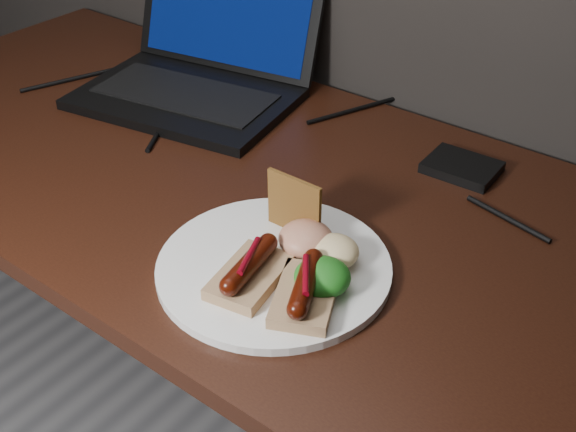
# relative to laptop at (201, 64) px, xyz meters

# --- Properties ---
(desk) EXTENTS (1.40, 0.70, 0.75)m
(desk) POSITION_rel_laptop_xyz_m (0.15, -0.19, -0.14)
(desk) COLOR black
(desk) RESTS_ON ground
(laptop) EXTENTS (0.44, 0.41, 0.25)m
(laptop) POSITION_rel_laptop_xyz_m (0.00, 0.00, 0.00)
(laptop) COLOR black
(laptop) RESTS_ON desk
(hard_drive) EXTENTS (0.11, 0.09, 0.02)m
(hard_drive) POSITION_rel_laptop_xyz_m (0.52, 0.03, -0.05)
(hard_drive) COLOR black
(hard_drive) RESTS_ON desk
(desk_cables) EXTENTS (0.98, 0.45, 0.01)m
(desk_cables) POSITION_rel_laptop_xyz_m (0.15, -0.05, -0.05)
(desk_cables) COLOR black
(desk_cables) RESTS_ON desk
(plate) EXTENTS (0.36, 0.36, 0.01)m
(plate) POSITION_rel_laptop_xyz_m (0.44, -0.34, -0.05)
(plate) COLOR white
(plate) RESTS_ON desk
(bread_sausage_center) EXTENTS (0.09, 0.13, 0.04)m
(bread_sausage_center) POSITION_rel_laptop_xyz_m (0.44, -0.39, -0.02)
(bread_sausage_center) COLOR tan
(bread_sausage_center) RESTS_ON plate
(bread_sausage_right) EXTENTS (0.11, 0.13, 0.04)m
(bread_sausage_right) POSITION_rel_laptop_xyz_m (0.52, -0.37, -0.02)
(bread_sausage_right) COLOR tan
(bread_sausage_right) RESTS_ON plate
(crispbread) EXTENTS (0.08, 0.01, 0.08)m
(crispbread) POSITION_rel_laptop_xyz_m (0.42, -0.27, 0.00)
(crispbread) COLOR olive
(crispbread) RESTS_ON plate
(salad_greens) EXTENTS (0.07, 0.07, 0.04)m
(salad_greens) POSITION_rel_laptop_xyz_m (0.52, -0.34, -0.02)
(salad_greens) COLOR #185711
(salad_greens) RESTS_ON plate
(salsa_mound) EXTENTS (0.07, 0.07, 0.04)m
(salsa_mound) POSITION_rel_laptop_xyz_m (0.46, -0.29, -0.02)
(salsa_mound) COLOR #A81110
(salsa_mound) RESTS_ON plate
(coleslaw_mound) EXTENTS (0.06, 0.06, 0.04)m
(coleslaw_mound) POSITION_rel_laptop_xyz_m (0.50, -0.29, -0.02)
(coleslaw_mound) COLOR #EEE8CD
(coleslaw_mound) RESTS_ON plate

